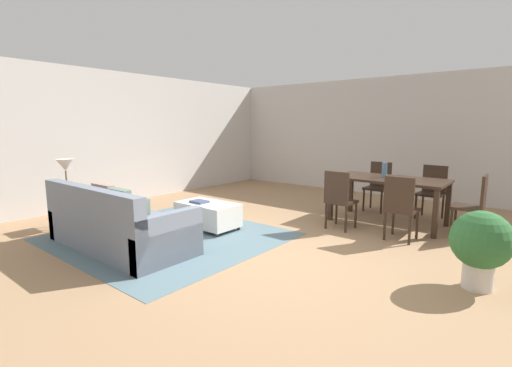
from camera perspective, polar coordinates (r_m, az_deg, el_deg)
name	(u,v)px	position (r m, az deg, el deg)	size (l,w,h in m)	color
ground_plane	(271,258)	(4.54, 2.43, -11.60)	(10.80, 10.80, 0.00)	#9E7A56
wall_back	(406,137)	(8.79, 22.51, 6.74)	(9.00, 0.12, 2.70)	beige
wall_left	(111,138)	(8.05, -21.94, 6.62)	(0.12, 11.00, 2.70)	beige
area_rug	(168,236)	(5.50, -13.62, -8.10)	(3.00, 2.80, 0.01)	slate
couch	(117,226)	(5.15, -21.08, -6.27)	(2.18, 0.94, 0.86)	slate
ottoman_table	(208,214)	(5.75, -7.61, -4.76)	(0.98, 0.56, 0.41)	silver
side_table	(68,201)	(6.33, -27.48, -2.41)	(0.40, 0.40, 0.58)	brown
table_lamp	(65,167)	(6.26, -27.84, 2.38)	(0.26, 0.26, 0.53)	brown
dining_table	(388,183)	(6.32, 20.13, 0.06)	(1.78, 0.93, 0.76)	#332319
dining_chair_near_left	(339,197)	(5.73, 12.95, -2.05)	(0.41, 0.41, 0.92)	#332319
dining_chair_near_right	(400,205)	(5.41, 21.80, -3.13)	(0.40, 0.40, 0.92)	#332319
dining_chair_far_left	(378,183)	(7.29, 18.73, 0.04)	(0.41, 0.41, 0.92)	#332319
dining_chair_far_right	(432,189)	(7.02, 26.02, -0.73)	(0.43, 0.43, 0.92)	#332319
dining_chair_head_east	(475,202)	(6.07, 31.24, -2.54)	(0.41, 0.41, 0.92)	#332319
vase_centerpiece	(384,170)	(6.33, 19.58, 2.02)	(0.08, 0.08, 0.25)	slate
book_on_ottoman	(199,202)	(5.75, -8.91, -2.84)	(0.26, 0.20, 0.03)	#3F4C72
potted_plant	(481,243)	(4.21, 31.92, -8.00)	(0.57, 0.57, 0.79)	beige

